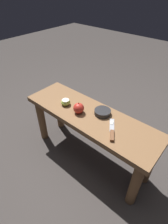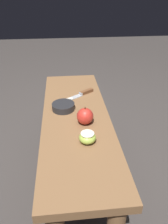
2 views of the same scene
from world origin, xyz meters
name	(u,v)px [view 1 (image 1 of 2)]	position (x,y,z in m)	size (l,w,h in m)	color
ground_plane	(89,155)	(0.00, 0.00, 0.00)	(8.00, 8.00, 0.00)	#383330
wooden_bench	(89,125)	(0.00, 0.00, 0.39)	(1.11, 0.35, 0.50)	brown
knife	(112,132)	(-0.24, 0.06, 0.50)	(0.15, 0.20, 0.02)	#9EA0A5
apple_whole	(79,108)	(0.07, 0.04, 0.54)	(0.08, 0.08, 0.09)	red
apple_cut	(66,102)	(0.22, 0.03, 0.52)	(0.08, 0.08, 0.05)	#9EB747
apple_slice_near_knife	(112,123)	(-0.18, -0.03, 0.50)	(0.03, 0.04, 0.01)	silver
bowl	(103,112)	(-0.07, -0.06, 0.51)	(0.12, 0.12, 0.04)	#232326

